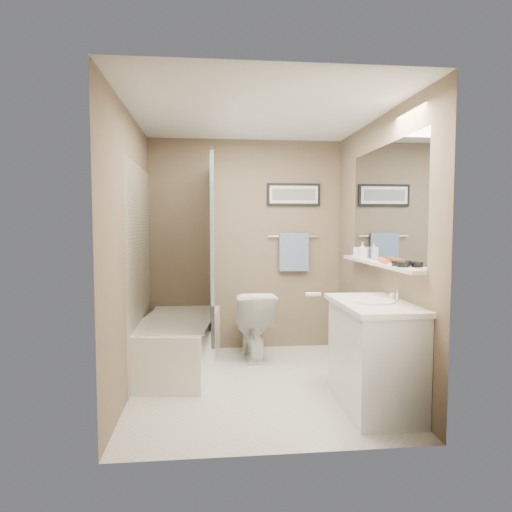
{
  "coord_description": "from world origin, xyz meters",
  "views": [
    {
      "loc": [
        -0.43,
        -3.98,
        1.44
      ],
      "look_at": [
        0.0,
        0.15,
        1.15
      ],
      "focal_mm": 32.0,
      "sensor_mm": 36.0,
      "label": 1
    }
  ],
  "objects": [
    {
      "name": "ground",
      "position": [
        0.0,
        0.0,
        0.0
      ],
      "size": [
        2.5,
        2.5,
        0.0
      ],
      "primitive_type": "plane",
      "color": "silver",
      "rests_on": "ground"
    },
    {
      "name": "ceiling",
      "position": [
        0.0,
        0.0,
        2.38
      ],
      "size": [
        2.2,
        2.5,
        0.04
      ],
      "primitive_type": "cube",
      "color": "silver",
      "rests_on": "wall_back"
    },
    {
      "name": "wall_back",
      "position": [
        0.0,
        1.23,
        1.2
      ],
      "size": [
        2.2,
        0.04,
        2.4
      ],
      "primitive_type": "cube",
      "color": "brown",
      "rests_on": "ground"
    },
    {
      "name": "wall_front",
      "position": [
        0.0,
        -1.23,
        1.2
      ],
      "size": [
        2.2,
        0.04,
        2.4
      ],
      "primitive_type": "cube",
      "color": "brown",
      "rests_on": "ground"
    },
    {
      "name": "wall_left",
      "position": [
        -1.08,
        0.0,
        1.2
      ],
      "size": [
        0.04,
        2.5,
        2.4
      ],
      "primitive_type": "cube",
      "color": "brown",
      "rests_on": "ground"
    },
    {
      "name": "wall_right",
      "position": [
        1.08,
        0.0,
        1.2
      ],
      "size": [
        0.04,
        2.5,
        2.4
      ],
      "primitive_type": "cube",
      "color": "brown",
      "rests_on": "ground"
    },
    {
      "name": "tile_surround",
      "position": [
        -1.09,
        0.5,
        1.0
      ],
      "size": [
        0.02,
        1.55,
        2.0
      ],
      "primitive_type": "cube",
      "color": "tan",
      "rests_on": "wall_left"
    },
    {
      "name": "curtain_rod",
      "position": [
        -0.4,
        0.5,
        2.05
      ],
      "size": [
        0.02,
        1.55,
        0.02
      ],
      "primitive_type": "cylinder",
      "rotation": [
        1.57,
        0.0,
        0.0
      ],
      "color": "silver",
      "rests_on": "wall_left"
    },
    {
      "name": "curtain_upper",
      "position": [
        -0.4,
        0.5,
        1.4
      ],
      "size": [
        0.03,
        1.45,
        1.28
      ],
      "primitive_type": "cube",
      "color": "silver",
      "rests_on": "curtain_rod"
    },
    {
      "name": "curtain_lower",
      "position": [
        -0.4,
        0.5,
        0.58
      ],
      "size": [
        0.03,
        1.45,
        0.36
      ],
      "primitive_type": "cube",
      "color": "#293A4D",
      "rests_on": "curtain_rod"
    },
    {
      "name": "mirror",
      "position": [
        1.09,
        -0.15,
        1.62
      ],
      "size": [
        0.02,
        1.6,
        1.0
      ],
      "primitive_type": "cube",
      "color": "silver",
      "rests_on": "wall_right"
    },
    {
      "name": "shelf",
      "position": [
        1.04,
        -0.15,
        1.1
      ],
      "size": [
        0.12,
        1.6,
        0.03
      ],
      "primitive_type": "cube",
      "color": "silver",
      "rests_on": "wall_right"
    },
    {
      "name": "towel_bar",
      "position": [
        0.55,
        1.22,
        1.3
      ],
      "size": [
        0.6,
        0.02,
        0.02
      ],
      "primitive_type": "cylinder",
      "rotation": [
        0.0,
        1.57,
        0.0
      ],
      "color": "silver",
      "rests_on": "wall_back"
    },
    {
      "name": "towel",
      "position": [
        0.55,
        1.2,
        1.12
      ],
      "size": [
        0.34,
        0.05,
        0.44
      ],
      "primitive_type": "cube",
      "color": "#8CACCC",
      "rests_on": "towel_bar"
    },
    {
      "name": "art_frame",
      "position": [
        0.55,
        1.23,
        1.78
      ],
      "size": [
        0.62,
        0.02,
        0.26
      ],
      "primitive_type": "cube",
      "color": "black",
      "rests_on": "wall_back"
    },
    {
      "name": "art_mat",
      "position": [
        0.55,
        1.22,
        1.78
      ],
      "size": [
        0.56,
        0.0,
        0.2
      ],
      "primitive_type": "cube",
      "color": "white",
      "rests_on": "art_frame"
    },
    {
      "name": "art_image",
      "position": [
        0.55,
        1.22,
        1.78
      ],
      "size": [
        0.5,
        0.0,
        0.13
      ],
      "primitive_type": "cube",
      "color": "#595959",
      "rests_on": "art_mat"
    },
    {
      "name": "door",
      "position": [
        0.55,
        -1.24,
        1.0
      ],
      "size": [
        0.8,
        0.02,
        2.0
      ],
      "primitive_type": "cube",
      "color": "silver",
      "rests_on": "wall_front"
    },
    {
      "name": "door_handle",
      "position": [
        0.22,
        -1.19,
        1.0
      ],
      "size": [
        0.1,
        0.02,
        0.02
      ],
      "primitive_type": "cylinder",
      "rotation": [
        0.0,
        1.57,
        0.0
      ],
      "color": "silver",
      "rests_on": "door"
    },
    {
      "name": "bathtub",
      "position": [
        -0.75,
        0.54,
        0.25
      ],
      "size": [
        0.89,
        1.58,
        0.5
      ],
      "primitive_type": "cube",
      "rotation": [
        0.0,
        0.0,
        -0.13
      ],
      "color": "white",
      "rests_on": "ground"
    },
    {
      "name": "tub_rim",
      "position": [
        -0.75,
        0.54,
        0.5
      ],
      "size": [
        0.56,
        1.36,
        0.02
      ],
      "primitive_type": "cube",
      "color": "beige",
      "rests_on": "bathtub"
    },
    {
      "name": "toilet",
      "position": [
        0.04,
        0.85,
        0.37
      ],
      "size": [
        0.44,
        0.74,
        0.73
      ],
      "primitive_type": "imported",
      "rotation": [
        0.0,
        0.0,
        3.19
      ],
      "color": "white",
      "rests_on": "ground"
    },
    {
      "name": "vanity",
      "position": [
        0.85,
        -0.6,
        0.4
      ],
      "size": [
        0.51,
        0.91,
        0.8
      ],
      "primitive_type": "cube",
      "rotation": [
        0.0,
        0.0,
        -0.01
      ],
      "color": "silver",
      "rests_on": "ground"
    },
    {
      "name": "countertop",
      "position": [
        0.84,
        -0.6,
        0.82
      ],
      "size": [
        0.54,
        0.96,
        0.04
      ],
      "primitive_type": "cube",
      "color": "white",
      "rests_on": "vanity"
    },
    {
      "name": "sink_basin",
      "position": [
        0.83,
        -0.6,
        0.85
      ],
      "size": [
        0.34,
        0.34,
        0.01
      ],
      "primitive_type": "cylinder",
      "color": "white",
      "rests_on": "countertop"
    },
    {
      "name": "faucet_spout",
      "position": [
        1.03,
        -0.6,
        0.89
      ],
      "size": [
        0.02,
        0.02,
        0.1
      ],
      "primitive_type": "cylinder",
      "color": "silver",
      "rests_on": "countertop"
    },
    {
      "name": "faucet_knob",
      "position": [
        1.03,
        -0.5,
        0.87
      ],
      "size": [
        0.05,
        0.05,
        0.05
      ],
      "primitive_type": "sphere",
      "color": "white",
      "rests_on": "countertop"
    },
    {
      "name": "candle_bowl_near",
      "position": [
        1.04,
        -0.68,
        1.14
      ],
      "size": [
        0.09,
        0.09,
        0.04
      ],
      "primitive_type": "cylinder",
      "color": "black",
      "rests_on": "shelf"
    },
    {
      "name": "candle_bowl_far",
      "position": [
        1.04,
        -0.57,
        1.14
      ],
      "size": [
        0.09,
        0.09,
        0.04
      ],
      "primitive_type": "cylinder",
      "color": "black",
      "rests_on": "shelf"
    },
    {
      "name": "hair_brush_front",
      "position": [
        1.04,
        -0.28,
        1.14
      ],
      "size": [
        0.06,
        0.22,
        0.04
      ],
      "primitive_type": "cylinder",
      "rotation": [
        1.57,
        0.0,
        -0.11
      ],
      "color": "#D7541E",
      "rests_on": "shelf"
    },
    {
      "name": "pink_comb",
      "position": [
        1.04,
        0.05,
        1.12
      ],
      "size": [
        0.03,
        0.16,
        0.01
      ],
      "primitive_type": "cube",
      "rotation": [
        0.0,
        0.0,
        0.01
      ],
      "color": "#F998C6",
      "rests_on": "shelf"
    },
    {
      "name": "glass_jar",
      "position": [
        1.04,
        0.39,
        1.17
      ],
      "size": [
        0.08,
        0.08,
        0.1
      ],
      "primitive_type": "cylinder",
      "color": "silver",
      "rests_on": "shelf"
    },
    {
      "name": "soap_bottle",
      "position": [
        1.04,
        0.24,
        1.19
      ],
      "size": [
        0.07,
        0.07,
        0.16
      ],
      "primitive_type": "imported",
      "rotation": [
        0.0,
        0.0,
        -0.04
      ],
      "color": "#999999",
      "rests_on": "shelf"
    }
  ]
}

